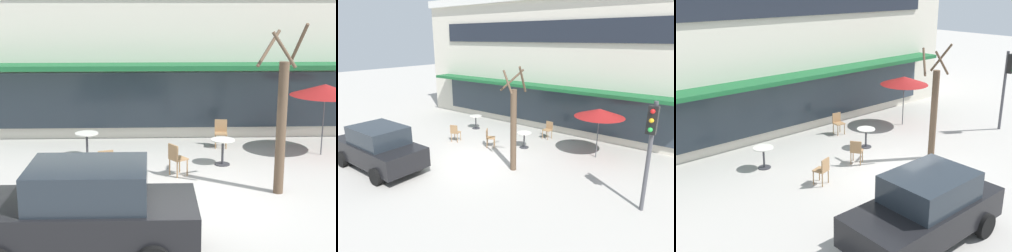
# 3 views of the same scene
# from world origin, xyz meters

# --- Properties ---
(ground_plane) EXTENTS (80.00, 80.00, 0.00)m
(ground_plane) POSITION_xyz_m (0.00, 0.00, 0.00)
(ground_plane) COLOR #ADA8A0
(building_facade) EXTENTS (18.35, 9.10, 7.48)m
(building_facade) POSITION_xyz_m (0.00, 9.97, 3.74)
(building_facade) COLOR beige
(building_facade) RESTS_ON ground
(cafe_table_near_wall) EXTENTS (0.70, 0.70, 0.76)m
(cafe_table_near_wall) POSITION_xyz_m (0.89, 2.86, 0.52)
(cafe_table_near_wall) COLOR #333338
(cafe_table_near_wall) RESTS_ON ground
(cafe_table_streetside) EXTENTS (0.70, 0.70, 0.76)m
(cafe_table_streetside) POSITION_xyz_m (-3.11, 3.76, 0.52)
(cafe_table_streetside) COLOR #333338
(cafe_table_streetside) RESTS_ON ground
(patio_umbrella_green_folded) EXTENTS (2.10, 2.10, 2.20)m
(patio_umbrella_green_folded) POSITION_xyz_m (4.09, 3.79, 2.02)
(patio_umbrella_green_folded) COLOR #4C4C51
(patio_umbrella_green_folded) RESTS_ON ground
(cafe_chair_0) EXTENTS (0.44, 0.44, 0.89)m
(cafe_chair_0) POSITION_xyz_m (1.10, 4.78, 0.53)
(cafe_chair_0) COLOR #9E754C
(cafe_chair_0) RESTS_ON ground
(cafe_chair_1) EXTENTS (0.50, 0.50, 0.89)m
(cafe_chair_1) POSITION_xyz_m (-2.36, 1.44, 0.53)
(cafe_chair_1) COLOR #9E754C
(cafe_chair_1) RESTS_ON ground
(cafe_chair_2) EXTENTS (0.56, 0.56, 0.89)m
(cafe_chair_2) POSITION_xyz_m (-0.49, 1.91, 0.53)
(cafe_chair_2) COLOR #9E754C
(cafe_chair_2) RESTS_ON ground
(parked_sedan) EXTENTS (4.21, 2.03, 1.76)m
(parked_sedan) POSITION_xyz_m (-2.41, -2.61, 0.88)
(parked_sedan) COLOR black
(parked_sedan) RESTS_ON ground
(street_tree) EXTENTS (1.14, 1.06, 4.12)m
(street_tree) POSITION_xyz_m (1.95, 0.55, 1.81)
(street_tree) COLOR brown
(street_tree) RESTS_ON ground
(traffic_light_pole) EXTENTS (0.26, 0.44, 3.40)m
(traffic_light_pole) POSITION_xyz_m (6.81, 0.48, 2.30)
(traffic_light_pole) COLOR #47474C
(traffic_light_pole) RESTS_ON ground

